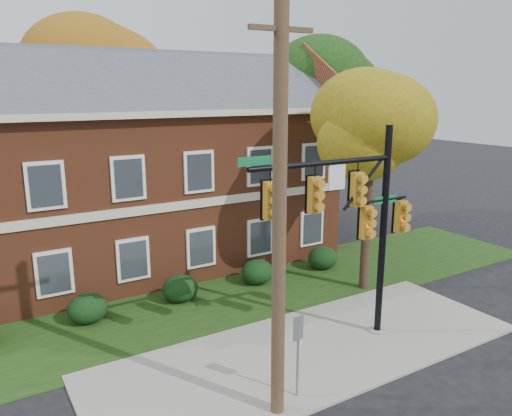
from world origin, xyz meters
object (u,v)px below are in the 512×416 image
apartment_building (132,158)px  traffic_signal (354,214)px  tree_far_rear (109,75)px  hedge_left (88,309)px  hedge_center (180,289)px  tree_right_rear (319,88)px  hedge_right (257,272)px  tree_near_right (378,126)px  hedge_far_right (323,258)px  sign_post (298,343)px  utility_pole (279,219)px

apartment_building → traffic_signal: apartment_building is taller
tree_far_rear → traffic_signal: size_ratio=1.65×
hedge_left → hedge_center: same height
hedge_left → traffic_signal: bearing=-40.5°
tree_right_rear → traffic_signal: bearing=-123.5°
hedge_center → hedge_right: 3.50m
tree_near_right → tree_far_rear: (-5.88, 15.93, 2.17)m
hedge_far_right → tree_far_rear: (-5.66, 13.09, 8.32)m
apartment_building → traffic_signal: size_ratio=2.69×
tree_near_right → hedge_right: bearing=142.7°
hedge_center → traffic_signal: 7.78m
hedge_right → tree_far_rear: tree_far_rear is taller
hedge_center → tree_far_rear: bearing=84.1°
tree_near_right → sign_post: bearing=-146.8°
tree_near_right → utility_pole: bearing=-148.1°
hedge_left → hedge_right: 7.00m
traffic_signal → sign_post: 4.46m
hedge_right → traffic_signal: size_ratio=0.20×
apartment_building → traffic_signal: 11.66m
hedge_far_right → tree_near_right: 6.77m
hedge_left → hedge_center: (3.50, 0.00, 0.00)m
tree_right_rear → sign_post: bearing=-129.3°
hedge_right → hedge_far_right: bearing=0.0°
apartment_building → sign_post: bearing=-89.0°
tree_near_right → utility_pole: (-7.83, -4.87, -1.56)m
hedge_left → hedge_right: size_ratio=1.00×
tree_far_rear → traffic_signal: (2.04, -18.97, -4.51)m
tree_right_rear → tree_far_rear: bearing=145.0°
apartment_building → tree_far_rear: 8.84m
hedge_left → traffic_signal: (6.89, -5.88, 3.81)m
hedge_far_right → sign_post: size_ratio=0.59×
hedge_left → tree_right_rear: tree_right_rear is taller
hedge_far_right → tree_right_rear: (4.31, 6.11, 7.60)m
hedge_left → hedge_far_right: same height
tree_right_rear → sign_post: tree_right_rear is taller
hedge_right → tree_near_right: tree_near_right is taller
tree_near_right → tree_right_rear: 9.94m
tree_right_rear → hedge_far_right: bearing=-125.2°
tree_near_right → sign_post: tree_near_right is taller
traffic_signal → sign_post: size_ratio=2.95×
hedge_left → utility_pole: (2.90, -7.70, 4.58)m
apartment_building → tree_right_rear: bearing=4.3°
tree_far_rear → tree_right_rear: bearing=-35.0°
hedge_left → tree_near_right: bearing=-14.8°
utility_pole → sign_post: size_ratio=4.25×
tree_right_rear → utility_pole: 18.49m
tree_near_right → tree_right_rear: (4.09, 8.95, 1.45)m
hedge_center → tree_near_right: size_ratio=0.16×
hedge_right → utility_pole: bearing=-118.0°
apartment_building → hedge_far_right: size_ratio=13.43×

